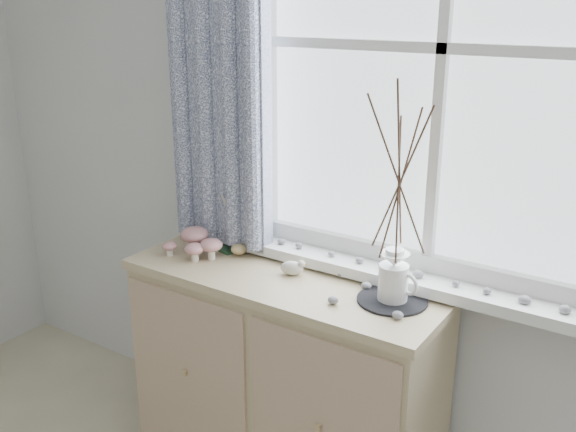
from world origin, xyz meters
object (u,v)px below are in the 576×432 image
Objects in this scene: botanical_book at (209,217)px; toadstool_cluster at (197,241)px; sideboard at (284,378)px; twig_pitcher at (399,176)px.

botanical_book is 1.47× the size of toadstool_cluster.
sideboard is 0.95m from twig_pitcher.
twig_pitcher is at bearing 3.93° from toadstool_cluster.
sideboard is 3.50× the size of botanical_book.
botanical_book is at bearing -166.51° from twig_pitcher.
twig_pitcher reaches higher than sideboard.
sideboard is 0.69m from botanical_book.
sideboard is 5.13× the size of toadstool_cluster.
sideboard is 0.62m from toadstool_cluster.
twig_pitcher is (0.80, 0.05, 0.37)m from toadstool_cluster.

